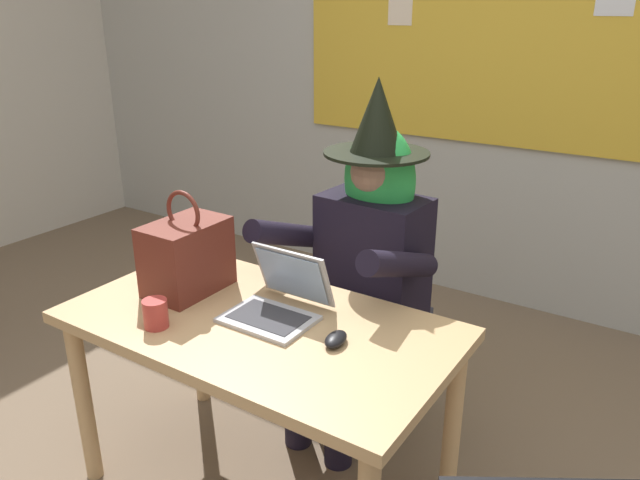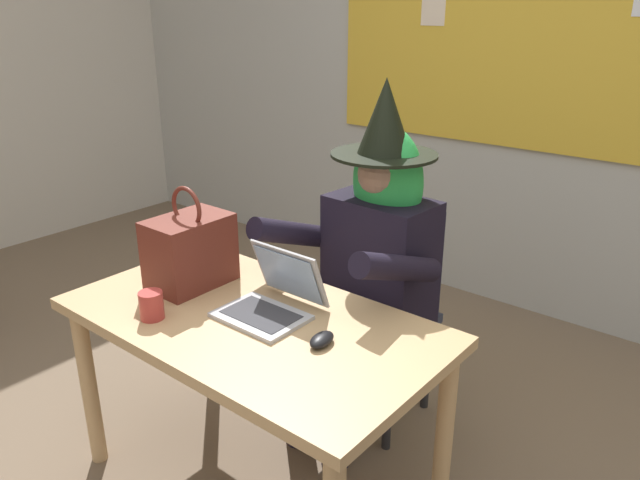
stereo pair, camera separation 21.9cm
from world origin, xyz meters
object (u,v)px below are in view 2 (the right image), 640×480
(laptop, at_px, (272,299))
(handbag, at_px, (190,250))
(person_costumed, at_px, (371,246))
(coffee_mug, at_px, (151,305))
(desk_main, at_px, (252,341))
(computer_mouse, at_px, (322,340))
(chair_at_desk, at_px, (385,301))

(laptop, height_order, handbag, handbag)
(person_costumed, relative_size, coffee_mug, 15.20)
(laptop, bearing_deg, person_costumed, 86.16)
(desk_main, distance_m, person_costumed, 0.63)
(desk_main, distance_m, laptop, 0.16)
(laptop, height_order, computer_mouse, laptop)
(person_costumed, distance_m, computer_mouse, 0.63)
(laptop, bearing_deg, handbag, -176.29)
(person_costumed, xyz_separation_m, laptop, (-0.04, -0.53, -0.04))
(chair_at_desk, height_order, person_costumed, person_costumed)
(desk_main, distance_m, chair_at_desk, 0.73)
(laptop, bearing_deg, computer_mouse, -12.29)
(desk_main, relative_size, computer_mouse, 12.54)
(person_costumed, bearing_deg, computer_mouse, 24.58)
(person_costumed, bearing_deg, chair_at_desk, -176.09)
(chair_at_desk, bearing_deg, desk_main, -8.83)
(laptop, xyz_separation_m, computer_mouse, (0.26, -0.06, -0.03))
(coffee_mug, bearing_deg, chair_at_desk, 71.32)
(chair_at_desk, relative_size, handbag, 2.42)
(person_costumed, distance_m, handbag, 0.70)
(chair_at_desk, distance_m, computer_mouse, 0.77)
(chair_at_desk, distance_m, coffee_mug, 1.02)
(desk_main, relative_size, person_costumed, 0.90)
(laptop, distance_m, coffee_mug, 0.40)
(coffee_mug, bearing_deg, desk_main, 41.03)
(chair_at_desk, relative_size, computer_mouse, 8.78)
(person_costumed, bearing_deg, desk_main, -3.24)
(laptop, relative_size, coffee_mug, 3.09)
(computer_mouse, height_order, handbag, handbag)
(computer_mouse, bearing_deg, coffee_mug, -165.55)
(desk_main, distance_m, coffee_mug, 0.36)
(chair_at_desk, relative_size, person_costumed, 0.63)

